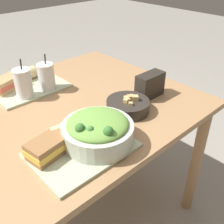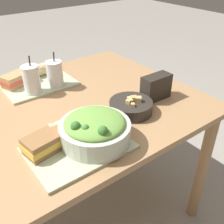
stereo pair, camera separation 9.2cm
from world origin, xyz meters
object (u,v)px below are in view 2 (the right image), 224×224
object	(u,v)px
baguette_far	(37,71)
chip_bag	(156,87)
baguette_near	(67,127)
sandwich_near	(45,143)
sandwich_far	(18,79)
soup_bowl	(131,106)
salad_bowl	(94,129)
drink_cup_red	(55,75)
drink_cup_dark	(32,80)

from	to	relation	value
baguette_far	chip_bag	distance (m)	0.68
baguette_near	sandwich_near	bearing A→B (deg)	114.92
chip_bag	sandwich_near	bearing A→B (deg)	-174.54
sandwich_far	baguette_far	size ratio (longest dim) A/B	1.56
soup_bowl	baguette_far	size ratio (longest dim) A/B	1.62
sandwich_near	chip_bag	distance (m)	0.60
sandwich_far	baguette_far	xyz separation A→B (m)	(0.12, 0.04, 0.00)
soup_bowl	chip_bag	distance (m)	0.18
salad_bowl	sandwich_near	xyz separation A→B (m)	(-0.17, 0.06, -0.02)
baguette_near	sandwich_far	world-z (taller)	baguette_near
salad_bowl	chip_bag	bearing A→B (deg)	14.68
salad_bowl	baguette_far	size ratio (longest dim) A/B	2.22
drink_cup_red	chip_bag	distance (m)	0.52
sandwich_near	drink_cup_red	xyz separation A→B (m)	(0.27, 0.45, 0.03)
sandwich_far	drink_cup_dark	world-z (taller)	drink_cup_dark
drink_cup_dark	sandwich_near	bearing A→B (deg)	-107.40
salad_bowl	sandwich_near	world-z (taller)	salad_bowl
baguette_near	drink_cup_dark	bearing A→B (deg)	2.02
sandwich_far	drink_cup_red	world-z (taller)	drink_cup_red
soup_bowl	baguette_near	bearing A→B (deg)	178.15
drink_cup_dark	chip_bag	size ratio (longest dim) A/B	1.28
sandwich_near	baguette_far	world-z (taller)	baguette_far
sandwich_near	sandwich_far	world-z (taller)	same
soup_bowl	chip_bag	xyz separation A→B (m)	(0.18, 0.03, 0.03)
drink_cup_dark	soup_bowl	bearing A→B (deg)	-56.42
drink_cup_dark	baguette_far	bearing A→B (deg)	60.79
salad_bowl	baguette_far	distance (m)	0.69
soup_bowl	sandwich_far	xyz separation A→B (m)	(-0.31, 0.56, 0.01)
salad_bowl	sandwich_near	bearing A→B (deg)	159.84
baguette_far	drink_cup_dark	xyz separation A→B (m)	(-0.10, -0.17, 0.03)
baguette_near	chip_bag	distance (m)	0.49
sandwich_near	drink_cup_dark	distance (m)	0.47
salad_bowl	soup_bowl	distance (m)	0.27
sandwich_near	drink_cup_red	distance (m)	0.52
sandwich_far	chip_bag	world-z (taller)	chip_bag
drink_cup_red	salad_bowl	bearing A→B (deg)	-100.95
salad_bowl	sandwich_far	world-z (taller)	salad_bowl
baguette_near	baguette_far	bearing A→B (deg)	-5.89
sandwich_near	baguette_far	bearing A→B (deg)	59.78
drink_cup_dark	chip_bag	xyz separation A→B (m)	(0.46, -0.40, -0.02)
soup_bowl	sandwich_near	distance (m)	0.42
sandwich_near	drink_cup_red	world-z (taller)	drink_cup_red
drink_cup_red	drink_cup_dark	bearing A→B (deg)	-180.00
sandwich_far	drink_cup_red	size ratio (longest dim) A/B	1.01
salad_bowl	drink_cup_dark	world-z (taller)	drink_cup_dark
soup_bowl	drink_cup_red	distance (m)	0.45
soup_bowl	baguette_far	world-z (taller)	same
drink_cup_dark	salad_bowl	bearing A→B (deg)	-87.07
sandwich_far	salad_bowl	bearing A→B (deg)	-105.37
soup_bowl	sandwich_far	size ratio (longest dim) A/B	1.04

